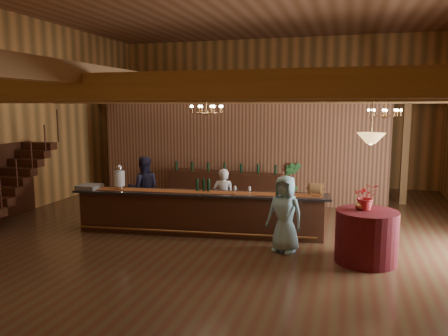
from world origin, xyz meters
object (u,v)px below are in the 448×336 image
(chandelier_right, at_px, (385,112))
(floor_plant, at_px, (293,183))
(tasting_bar, at_px, (199,213))
(chandelier_left, at_px, (206,109))
(beverage_dispenser, at_px, (119,177))
(raffle_drum, at_px, (316,189))
(staff_second, at_px, (144,189))
(backbar_shelf, at_px, (224,188))
(pendant_lamp, at_px, (371,138))
(bartender, at_px, (224,198))
(round_table, at_px, (366,237))
(guest, at_px, (285,214))

(chandelier_right, relative_size, floor_plant, 0.61)
(tasting_bar, relative_size, chandelier_left, 7.55)
(beverage_dispenser, xyz_separation_m, raffle_drum, (4.63, 0.41, -0.11))
(chandelier_left, relative_size, staff_second, 0.47)
(floor_plant, bearing_deg, backbar_shelf, -164.53)
(backbar_shelf, height_order, pendant_lamp, pendant_lamp)
(tasting_bar, xyz_separation_m, raffle_drum, (2.65, 0.24, 0.67))
(staff_second, xyz_separation_m, floor_plant, (3.52, 2.99, -0.19))
(bartender, relative_size, floor_plant, 1.13)
(round_table, height_order, guest, guest)
(round_table, xyz_separation_m, staff_second, (-5.50, 1.68, 0.34))
(beverage_dispenser, bearing_deg, chandelier_right, 21.20)
(backbar_shelf, height_order, chandelier_left, chandelier_left)
(bartender, bearing_deg, staff_second, -6.18)
(chandelier_right, xyz_separation_m, guest, (-2.05, -2.94, -2.04))
(guest, height_order, floor_plant, guest)
(tasting_bar, height_order, beverage_dispenser, beverage_dispenser)
(tasting_bar, xyz_separation_m, staff_second, (-1.79, 0.76, 0.34))
(raffle_drum, bearing_deg, pendant_lamp, -47.79)
(backbar_shelf, distance_m, guest, 4.60)
(floor_plant, bearing_deg, tasting_bar, -114.75)
(chandelier_left, height_order, guest, chandelier_left)
(floor_plant, bearing_deg, staff_second, -139.66)
(round_table, bearing_deg, chandelier_right, 81.87)
(raffle_drum, relative_size, staff_second, 0.20)
(round_table, distance_m, chandelier_right, 3.94)
(guest, relative_size, floor_plant, 1.21)
(raffle_drum, bearing_deg, tasting_bar, -174.78)
(raffle_drum, bearing_deg, staff_second, 173.39)
(beverage_dispenser, relative_size, raffle_drum, 1.76)
(beverage_dispenser, height_order, staff_second, staff_second)
(raffle_drum, height_order, chandelier_left, chandelier_left)
(raffle_drum, relative_size, chandelier_left, 0.43)
(chandelier_right, height_order, guest, chandelier_right)
(chandelier_right, relative_size, guest, 0.50)
(chandelier_right, distance_m, floor_plant, 3.61)
(pendant_lamp, xyz_separation_m, guest, (-1.60, 0.20, -1.61))
(tasting_bar, height_order, guest, guest)
(tasting_bar, bearing_deg, bartender, 51.38)
(tasting_bar, distance_m, bartender, 0.80)
(floor_plant, bearing_deg, raffle_drum, -75.29)
(chandelier_left, bearing_deg, floor_plant, 62.04)
(backbar_shelf, distance_m, round_table, 5.74)
(pendant_lamp, bearing_deg, guest, 172.85)
(chandelier_right, xyz_separation_m, pendant_lamp, (-0.45, -3.14, -0.43))
(raffle_drum, xyz_separation_m, backbar_shelf, (-2.94, 2.95, -0.68))
(staff_second, relative_size, guest, 1.06)
(pendant_lamp, bearing_deg, backbar_shelf, 134.16)
(raffle_drum, xyz_separation_m, chandelier_right, (1.51, 1.97, 1.66))
(chandelier_left, bearing_deg, beverage_dispenser, -160.96)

